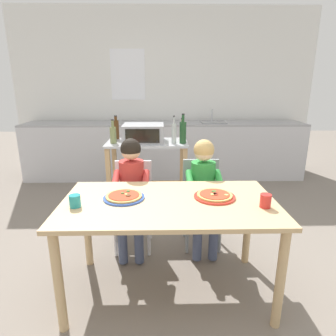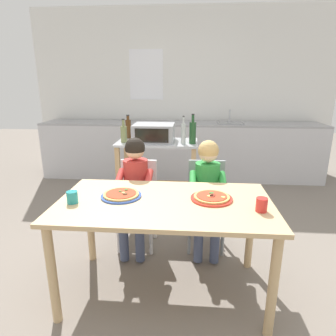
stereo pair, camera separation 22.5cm
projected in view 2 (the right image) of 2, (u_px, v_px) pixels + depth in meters
The scene contains 19 objects.
ground_plane at pixel (175, 217), 3.43m from camera, with size 12.65×12.65×0.00m, color slate.
back_wall_tiled at pixel (182, 93), 4.92m from camera, with size 4.99×0.13×2.70m.
kitchen_counter at pixel (180, 150), 4.78m from camera, with size 4.49×0.60×1.11m.
kitchen_island_cart at pixel (158, 166), 3.43m from camera, with size 0.92×0.52×0.87m.
toaster_oven at pixel (154, 133), 3.33m from camera, with size 0.46×0.41×0.20m.
bottle_squat_spirits at pixel (193, 132), 3.19m from camera, with size 0.07×0.07×0.33m.
bottle_tall_green_wine at pixel (183, 133), 3.16m from camera, with size 0.05×0.05×0.31m.
bottle_dark_olive_oil at pixel (193, 132), 3.35m from camera, with size 0.06×0.06×0.26m.
bottle_clear_vinegar at pixel (124, 133), 3.27m from camera, with size 0.07×0.07×0.27m.
bottle_slim_sauce at pixel (128, 128), 3.52m from camera, with size 0.07×0.07×0.28m.
dining_table at pixel (165, 213), 2.04m from camera, with size 1.49×0.83×0.73m.
dining_chair_left at pixel (138, 197), 2.75m from camera, with size 0.36×0.36×0.81m.
dining_chair_right at pixel (206, 198), 2.73m from camera, with size 0.36×0.36×0.81m.
child_in_red_shirt at pixel (135, 183), 2.58m from camera, with size 0.32×0.42×1.04m.
child_in_green_shirt at pixel (207, 185), 2.56m from camera, with size 0.32×0.42×1.02m.
pizza_plate_blue_rimmed at pixel (121, 195), 2.08m from camera, with size 0.29×0.29×0.03m.
pizza_plate_red_rimmed at pixel (212, 198), 2.03m from camera, with size 0.29×0.29×0.03m.
drinking_cup_teal at pixel (72, 197), 1.96m from camera, with size 0.08×0.08×0.08m, color teal.
drinking_cup_red at pixel (262, 205), 1.83m from camera, with size 0.07×0.07×0.09m, color red.
Camera 2 is at (0.18, -1.85, 1.52)m, focal length 30.96 mm.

